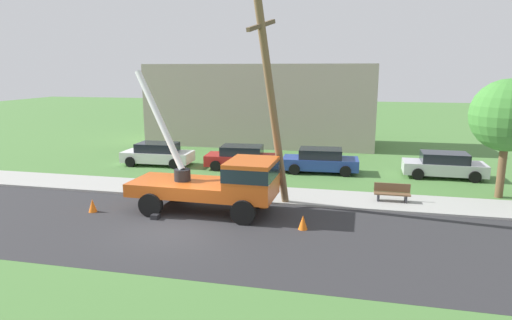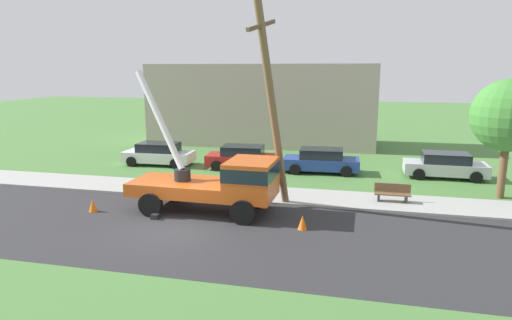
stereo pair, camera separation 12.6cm
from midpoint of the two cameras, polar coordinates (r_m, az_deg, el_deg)
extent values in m
plane|color=#477538|center=(28.43, -0.68, -0.56)|extent=(120.00, 120.00, 0.00)
cube|color=#2B2B2D|center=(17.46, -10.29, -8.67)|extent=(80.00, 7.75, 0.01)
cube|color=#9E9E99|center=(22.11, -4.90, -4.04)|extent=(80.00, 2.74, 0.10)
cube|color=#C65119|center=(19.38, -9.30, -3.42)|extent=(4.34, 2.48, 0.55)
cube|color=#C65119|center=(18.26, -0.38, -2.49)|extent=(1.94, 2.43, 1.60)
cube|color=#19232D|center=(18.17, -0.38, -1.42)|extent=(1.96, 2.45, 0.56)
cylinder|color=black|center=(19.24, -9.29, -1.91)|extent=(0.70, 0.70, 0.50)
cylinder|color=silver|center=(19.97, -12.15, 5.17)|extent=(2.87, 1.70, 4.26)
cube|color=black|center=(18.64, -12.69, -7.13)|extent=(0.31, 0.31, 0.20)
cube|color=black|center=(21.14, -9.15, -4.74)|extent=(0.31, 0.31, 0.20)
cylinder|color=black|center=(17.45, -1.51, -6.76)|extent=(1.00, 0.30, 1.00)
cylinder|color=black|center=(19.67, 0.39, -4.63)|extent=(1.00, 0.30, 1.00)
cylinder|color=black|center=(18.87, -13.25, -5.65)|extent=(1.00, 0.30, 1.00)
cylinder|color=black|center=(20.94, -10.24, -3.80)|extent=(1.00, 0.30, 1.00)
cylinder|color=brown|center=(18.53, 2.37, 6.51)|extent=(1.28, 2.50, 8.79)
cube|color=brown|center=(17.82, 0.87, 16.97)|extent=(0.83, 1.71, 0.61)
cone|color=orange|center=(17.09, 6.23, -8.02)|extent=(0.36, 0.36, 0.56)
cone|color=orange|center=(20.27, -20.14, -5.51)|extent=(0.36, 0.36, 0.56)
cone|color=orange|center=(19.57, 1.12, -5.38)|extent=(0.36, 0.36, 0.56)
cube|color=silver|center=(28.88, -12.29, 0.47)|extent=(4.45, 1.92, 0.65)
cube|color=black|center=(28.77, -12.35, 1.64)|extent=(2.51, 1.73, 0.55)
cylinder|color=black|center=(27.55, -10.26, -0.46)|extent=(0.64, 0.22, 0.64)
cylinder|color=black|center=(29.19, -8.96, 0.26)|extent=(0.64, 0.22, 0.64)
cylinder|color=black|center=(28.75, -15.64, -0.21)|extent=(0.64, 0.22, 0.64)
cylinder|color=black|center=(30.32, -14.11, 0.47)|extent=(0.64, 0.22, 0.64)
cube|color=#B21E1E|center=(27.13, -1.57, 0.03)|extent=(4.52, 2.12, 0.65)
cube|color=black|center=(27.01, -1.58, 1.27)|extent=(2.58, 1.83, 0.55)
cylinder|color=black|center=(26.08, 1.21, -0.96)|extent=(0.64, 0.22, 0.64)
cylinder|color=black|center=(27.82, 1.71, -0.16)|extent=(0.64, 0.22, 0.64)
cylinder|color=black|center=(26.62, -5.00, -0.74)|extent=(0.64, 0.22, 0.64)
cylinder|color=black|center=(28.33, -4.12, 0.03)|extent=(0.64, 0.22, 0.64)
cube|color=#263F99|center=(26.41, 8.54, -0.42)|extent=(4.49, 2.02, 0.65)
cube|color=black|center=(26.29, 8.58, 0.86)|extent=(2.55, 1.78, 0.55)
cylinder|color=black|center=(25.58, 11.71, -1.46)|extent=(0.64, 0.22, 0.64)
cylinder|color=black|center=(27.34, 11.63, -0.61)|extent=(0.64, 0.22, 0.64)
cylinder|color=black|center=(25.66, 5.21, -1.22)|extent=(0.64, 0.22, 0.64)
cylinder|color=black|center=(27.41, 5.55, -0.39)|extent=(0.64, 0.22, 0.64)
cube|color=#B7B7BF|center=(27.04, 23.29, -0.97)|extent=(4.42, 1.86, 0.65)
cube|color=black|center=(26.92, 23.39, 0.27)|extent=(2.49, 1.69, 0.55)
cylinder|color=black|center=(26.51, 26.65, -2.01)|extent=(0.64, 0.22, 0.64)
cylinder|color=black|center=(28.22, 25.88, -1.17)|extent=(0.64, 0.22, 0.64)
cylinder|color=black|center=(26.01, 20.41, -1.74)|extent=(0.64, 0.22, 0.64)
cylinder|color=black|center=(27.76, 20.02, -0.90)|extent=(0.64, 0.22, 0.64)
cube|color=brown|center=(21.03, 17.36, -4.23)|extent=(1.60, 0.44, 0.06)
cube|color=brown|center=(21.16, 17.37, -3.43)|extent=(1.60, 0.06, 0.40)
cube|color=#333338|center=(21.05, 15.69, -4.75)|extent=(0.10, 0.40, 0.45)
cube|color=#333338|center=(21.15, 18.95, -4.88)|extent=(0.10, 0.40, 0.45)
cylinder|color=brown|center=(23.74, 29.47, -0.01)|extent=(0.36, 0.36, 3.67)
sphere|color=#3D7F33|center=(23.46, 29.98, 5.01)|extent=(3.35, 3.35, 3.35)
cube|color=#A5998C|center=(36.32, 0.99, 7.20)|extent=(18.00, 6.00, 6.40)
camera|label=1|loc=(0.06, -89.81, 0.04)|focal=31.00mm
camera|label=2|loc=(0.06, 90.19, -0.04)|focal=31.00mm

